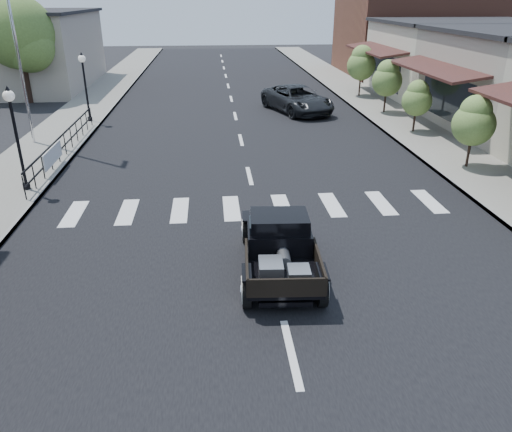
{
  "coord_description": "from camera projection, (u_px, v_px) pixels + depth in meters",
  "views": [
    {
      "loc": [
        -1.33,
        -10.36,
        6.12
      ],
      "look_at": [
        -0.29,
        1.14,
        1.0
      ],
      "focal_mm": 35.0,
      "sensor_mm": 36.0,
      "label": 1
    }
  ],
  "objects": [
    {
      "name": "ground",
      "position": [
        272.0,
        272.0,
        12.02
      ],
      "size": [
        120.0,
        120.0,
        0.0
      ],
      "primitive_type": "plane",
      "color": "black",
      "rests_on": "ground"
    },
    {
      "name": "road",
      "position": [
        237.0,
        125.0,
        25.67
      ],
      "size": [
        14.0,
        80.0,
        0.02
      ],
      "primitive_type": "cube",
      "color": "black",
      "rests_on": "ground"
    },
    {
      "name": "road_markings",
      "position": [
        244.0,
        153.0,
        21.12
      ],
      "size": [
        12.0,
        60.0,
        0.06
      ],
      "primitive_type": null,
      "color": "silver",
      "rests_on": "ground"
    },
    {
      "name": "sidewalk_left",
      "position": [
        68.0,
        127.0,
        24.94
      ],
      "size": [
        3.0,
        80.0,
        0.15
      ],
      "primitive_type": "cube",
      "color": "gray",
      "rests_on": "ground"
    },
    {
      "name": "sidewalk_right",
      "position": [
        398.0,
        120.0,
        26.34
      ],
      "size": [
        3.0,
        80.0,
        0.15
      ],
      "primitive_type": "cube",
      "color": "gray",
      "rests_on": "ground"
    },
    {
      "name": "low_building_left",
      "position": [
        15.0,
        51.0,
        35.26
      ],
      "size": [
        10.0,
        12.0,
        5.0
      ],
      "primitive_type": "cube",
      "color": "#A5998A",
      "rests_on": "ground"
    },
    {
      "name": "storefront_far",
      "position": [
        461.0,
        60.0,
        32.37
      ],
      "size": [
        10.0,
        9.0,
        4.5
      ],
      "primitive_type": "cube",
      "color": "beige",
      "rests_on": "ground"
    },
    {
      "name": "far_building_right",
      "position": [
        413.0,
        30.0,
        41.01
      ],
      "size": [
        11.0,
        10.0,
        7.0
      ],
      "primitive_type": "cube",
      "color": "brown",
      "rests_on": "ground"
    },
    {
      "name": "railing",
      "position": [
        65.0,
        142.0,
        20.26
      ],
      "size": [
        0.08,
        10.0,
        1.0
      ],
      "primitive_type": null,
      "color": "black",
      "rests_on": "sidewalk_left"
    },
    {
      "name": "banner",
      "position": [
        54.0,
        162.0,
        18.52
      ],
      "size": [
        0.04,
        2.2,
        0.6
      ],
      "primitive_type": null,
      "color": "silver",
      "rests_on": "sidewalk_left"
    },
    {
      "name": "lamp_post_b",
      "position": [
        17.0,
        140.0,
        16.11
      ],
      "size": [
        0.36,
        0.36,
        3.4
      ],
      "primitive_type": null,
      "color": "black",
      "rests_on": "sidewalk_left"
    },
    {
      "name": "lamp_post_c",
      "position": [
        86.0,
        87.0,
        25.21
      ],
      "size": [
        0.36,
        0.36,
        3.4
      ],
      "primitive_type": null,
      "color": "black",
      "rests_on": "sidewalk_left"
    },
    {
      "name": "big_tree_far",
      "position": [
        21.0,
        50.0,
        29.75
      ],
      "size": [
        4.26,
        4.26,
        6.25
      ],
      "primitive_type": null,
      "color": "#4F6C2E",
      "rests_on": "ground"
    },
    {
      "name": "small_tree_b",
      "position": [
        472.0,
        133.0,
        18.49
      ],
      "size": [
        1.55,
        1.55,
        2.59
      ],
      "primitive_type": null,
      "color": "olive",
      "rests_on": "sidewalk_right"
    },
    {
      "name": "small_tree_c",
      "position": [
        416.0,
        107.0,
        23.45
      ],
      "size": [
        1.39,
        1.39,
        2.32
      ],
      "primitive_type": null,
      "color": "olive",
      "rests_on": "sidewalk_right"
    },
    {
      "name": "small_tree_d",
      "position": [
        386.0,
        87.0,
        27.3
      ],
      "size": [
        1.63,
        1.63,
        2.71
      ],
      "primitive_type": null,
      "color": "olive",
      "rests_on": "sidewalk_right"
    },
    {
      "name": "small_tree_e",
      "position": [
        361.0,
        72.0,
        31.8
      ],
      "size": [
        1.81,
        1.81,
        3.01
      ],
      "primitive_type": null,
      "color": "olive",
      "rests_on": "sidewalk_right"
    },
    {
      "name": "hotrod_pickup",
      "position": [
        279.0,
        245.0,
        11.78
      ],
      "size": [
        2.19,
        4.29,
        1.45
      ],
      "primitive_type": null,
      "rotation": [
        0.0,
        0.0,
        -0.06
      ],
      "color": "black",
      "rests_on": "ground"
    },
    {
      "name": "second_car",
      "position": [
        297.0,
        99.0,
        28.18
      ],
      "size": [
        4.0,
        5.74,
        1.45
      ],
      "primitive_type": "imported",
      "rotation": [
        0.0,
        0.0,
        0.34
      ],
      "color": "black",
      "rests_on": "ground"
    }
  ]
}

